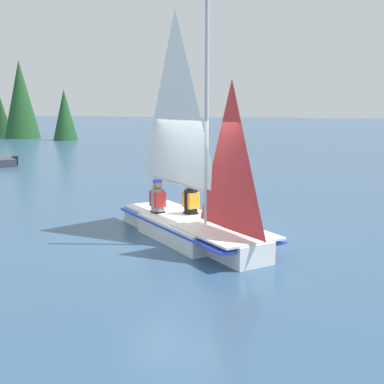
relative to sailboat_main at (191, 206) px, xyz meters
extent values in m
plane|color=#2D4C6B|center=(-0.05, 0.04, -0.71)|extent=(260.00, 260.00, 0.00)
cube|color=white|center=(-0.05, 0.04, -0.50)|extent=(2.79, 2.61, 0.42)
cube|color=white|center=(-1.41, 1.09, -0.50)|extent=(1.28, 1.24, 0.42)
cube|color=white|center=(1.31, -1.02, -0.50)|extent=(1.54, 1.58, 0.42)
cube|color=blue|center=(-0.05, 0.04, -0.37)|extent=(4.30, 3.78, 0.05)
cube|color=silver|center=(-1.01, 0.78, -0.27)|extent=(2.37, 2.25, 0.04)
cylinder|color=#B7B7BC|center=(-0.48, 0.37, 1.96)|extent=(0.08, 0.08, 4.51)
cylinder|color=#B7B7BC|center=(0.50, -0.39, 0.42)|extent=(2.02, 1.58, 0.07)
pyramid|color=white|center=(0.50, -0.39, 2.27)|extent=(1.91, 1.49, 3.65)
pyramid|color=red|center=(-1.14, 0.88, 1.18)|extent=(1.21, 0.95, 2.75)
cube|color=black|center=(1.76, -1.36, -0.56)|extent=(0.08, 0.07, 0.29)
cube|color=black|center=(0.20, -0.52, -0.48)|extent=(0.37, 0.36, 0.45)
cylinder|color=black|center=(0.20, -0.52, 0.00)|extent=(0.42, 0.42, 0.50)
cube|color=orange|center=(0.20, -0.52, 0.02)|extent=(0.43, 0.41, 0.35)
sphere|color=brown|center=(0.20, -0.52, 0.35)|extent=(0.22, 0.22, 0.22)
cube|color=black|center=(0.95, -0.38, -0.48)|extent=(0.37, 0.36, 0.45)
cylinder|color=gray|center=(0.95, -0.38, 0.00)|extent=(0.42, 0.42, 0.50)
cube|color=red|center=(0.95, -0.38, 0.02)|extent=(0.43, 0.41, 0.35)
sphere|color=#A87A56|center=(0.95, -0.38, 0.35)|extent=(0.22, 0.22, 0.22)
cylinder|color=blue|center=(0.95, -0.38, 0.43)|extent=(0.29, 0.29, 0.06)
cube|color=black|center=(12.92, -9.38, -0.49)|extent=(0.34, 0.34, 0.43)
cone|color=#1E4C23|center=(21.79, -25.75, 1.47)|extent=(2.11, 2.11, 4.36)
cone|color=#1E4C23|center=(27.21, -26.70, 2.82)|extent=(3.23, 3.23, 7.06)
cone|color=#193D1E|center=(30.76, -27.84, 1.32)|extent=(2.05, 2.05, 4.06)
camera|label=1|loc=(-3.65, 9.27, 2.04)|focal=45.00mm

